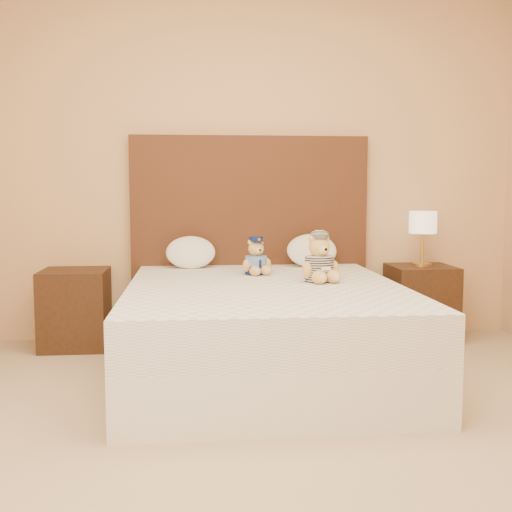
{
  "coord_description": "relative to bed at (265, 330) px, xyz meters",
  "views": [
    {
      "loc": [
        -0.41,
        -2.53,
        1.11
      ],
      "look_at": [
        -0.03,
        1.45,
        0.69
      ],
      "focal_mm": 45.0,
      "sensor_mm": 36.0,
      "label": 1
    }
  ],
  "objects": [
    {
      "name": "room_walls",
      "position": [
        0.0,
        -0.74,
        1.53
      ],
      "size": [
        4.04,
        4.52,
        2.72
      ],
      "color": "tan",
      "rests_on": "ground"
    },
    {
      "name": "nightstand_right",
      "position": [
        1.25,
        0.8,
        -0.0
      ],
      "size": [
        0.45,
        0.45,
        0.55
      ],
      "primitive_type": "cube",
      "color": "#3A2012",
      "rests_on": "ground"
    },
    {
      "name": "nightstand_left",
      "position": [
        -1.25,
        0.8,
        -0.0
      ],
      "size": [
        0.45,
        0.45,
        0.55
      ],
      "primitive_type": "cube",
      "color": "#3A2012",
      "rests_on": "ground"
    },
    {
      "name": "pillow_right",
      "position": [
        0.44,
        0.83,
        0.4
      ],
      "size": [
        0.36,
        0.24,
        0.26
      ],
      "primitive_type": "ellipsoid",
      "color": "white",
      "rests_on": "bed"
    },
    {
      "name": "lamp",
      "position": [
        1.25,
        0.8,
        0.57
      ],
      "size": [
        0.2,
        0.2,
        0.4
      ],
      "color": "gold",
      "rests_on": "nightstand_right"
    },
    {
      "name": "ground",
      "position": [
        0.0,
        -1.2,
        -0.28
      ],
      "size": [
        4.0,
        4.5,
        0.0
      ],
      "primitive_type": "cube",
      "color": "tan",
      "rests_on": "ground"
    },
    {
      "name": "teddy_prisoner",
      "position": [
        0.34,
        0.07,
        0.42
      ],
      "size": [
        0.33,
        0.32,
        0.29
      ],
      "primitive_type": null,
      "rotation": [
        0.0,
        0.0,
        0.33
      ],
      "color": "tan",
      "rests_on": "bed"
    },
    {
      "name": "bed",
      "position": [
        0.0,
        0.0,
        0.0
      ],
      "size": [
        1.6,
        2.0,
        0.55
      ],
      "color": "white",
      "rests_on": "ground"
    },
    {
      "name": "headboard",
      "position": [
        0.0,
        1.01,
        0.47
      ],
      "size": [
        1.75,
        0.08,
        1.5
      ],
      "primitive_type": "cube",
      "color": "#452314",
      "rests_on": "ground"
    },
    {
      "name": "pillow_left",
      "position": [
        -0.44,
        0.83,
        0.4
      ],
      "size": [
        0.35,
        0.23,
        0.25
      ],
      "primitive_type": "ellipsoid",
      "color": "white",
      "rests_on": "bed"
    },
    {
      "name": "teddy_police",
      "position": [
        -0.01,
        0.44,
        0.4
      ],
      "size": [
        0.27,
        0.26,
        0.25
      ],
      "primitive_type": null,
      "rotation": [
        0.0,
        0.0,
        0.34
      ],
      "color": "tan",
      "rests_on": "bed"
    }
  ]
}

